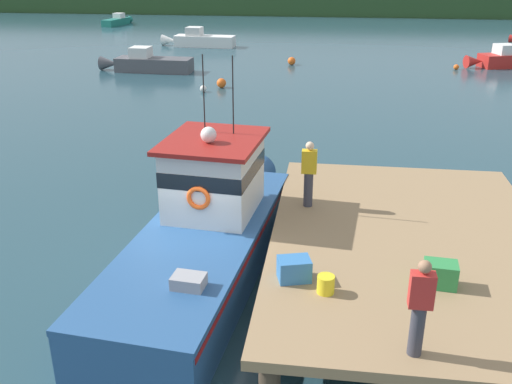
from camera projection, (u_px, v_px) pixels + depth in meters
ground_plane at (196, 271)px, 13.51m from camera, size 200.00×200.00×0.00m
dock at (410, 243)px, 12.50m from camera, size 6.00×9.00×1.20m
main_fishing_boat at (207, 229)px, 13.27m from camera, size 3.32×9.93×4.80m
crate_single_far at (440, 274)px, 10.60m from camera, size 0.64×0.49×0.47m
crate_stack_near_edge at (294, 269)px, 10.80m from camera, size 0.70×0.59×0.43m
bait_bucket at (326, 284)px, 10.39m from camera, size 0.32×0.32×0.34m
deckhand_by_the_boat at (309, 173)px, 13.71m from camera, size 0.36×0.22×1.63m
deckhand_further_back at (420, 306)px, 8.54m from camera, size 0.36×0.22×1.63m
moored_boat_far_right at (509, 59)px, 37.39m from camera, size 5.77×2.84×1.45m
moored_boat_outer_mooring at (118, 21)px, 59.01m from camera, size 1.88×4.64×1.16m
moored_boat_off_the_point at (200, 40)px, 45.45m from camera, size 5.94×1.77×1.50m
moored_boat_near_channel at (148, 63)px, 35.90m from camera, size 5.93×1.66×1.50m
mooring_buoy_outer at (456, 67)px, 36.57m from camera, size 0.34×0.34×0.34m
mooring_buoy_spare_mooring at (203, 89)px, 30.75m from camera, size 0.36×0.36×0.36m
mooring_buoy_channel_marker at (292, 61)px, 38.11m from camera, size 0.52×0.52×0.52m
mooring_buoy_inshore at (221, 83)px, 31.67m from camera, size 0.52×0.52×0.52m
far_shoreline at (313, 3)px, 69.75m from camera, size 120.00×8.00×2.40m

